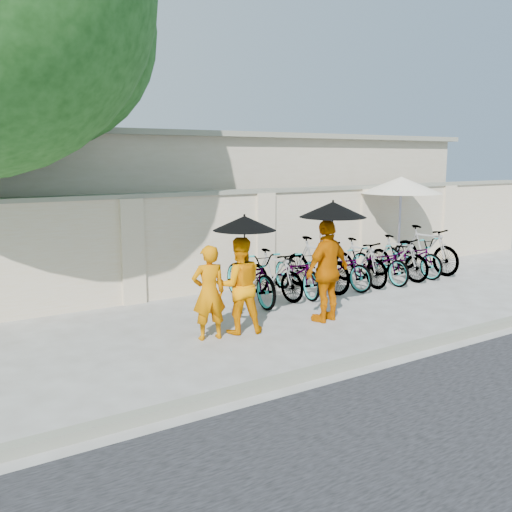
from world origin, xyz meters
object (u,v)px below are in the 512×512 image
monk_left (209,293)px  patio_umbrella (401,186)px  monk_center (239,285)px  monk_right (327,271)px

monk_left → patio_umbrella: 6.87m
monk_center → patio_umbrella: bearing=-141.1°
monk_center → patio_umbrella: 6.34m
monk_left → patio_umbrella: patio_umbrella is taller
monk_left → monk_center: 0.56m
monk_center → patio_umbrella: (5.82, 2.12, 1.31)m
patio_umbrella → monk_center: bearing=-160.0°
patio_umbrella → monk_left: bearing=-161.4°
monk_center → monk_right: monk_right is taller
monk_right → monk_center: bearing=-20.0°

